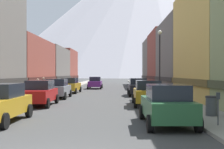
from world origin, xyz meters
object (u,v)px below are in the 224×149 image
Objects in this scene: car_right_2 at (138,87)px; trash_bin_right at (211,106)px; car_right_1 at (148,93)px; parking_meter_near at (218,104)px; streetlamp_right at (160,54)px; potted_plant_0 at (7,93)px; car_left_2 at (58,88)px; car_left_3 at (70,85)px; car_driving_0 at (95,83)px; car_right_0 at (167,105)px; pedestrian_0 at (38,87)px; car_left_1 at (39,93)px; pedestrian_1 at (43,86)px.

car_right_2 is 15.60m from trash_bin_right.
parking_meter_near is at bearing -77.28° from car_right_1.
streetlamp_right is at bearing 72.28° from car_right_1.
potted_plant_0 is (-12.75, 10.81, -0.28)m from parking_meter_near.
parking_meter_near is 1.36× the size of trash_bin_right.
car_left_2 is 0.99× the size of car_left_3.
car_driving_0 is 30.23m from trash_bin_right.
parking_meter_near is (1.95, -0.78, 0.11)m from car_right_0.
car_driving_0 is 32.72m from parking_meter_near.
car_driving_0 is 2.71× the size of pedestrian_0.
car_right_2 is at bearing 23.48° from car_left_2.
pedestrian_0 is at bearing -116.48° from car_left_3.
car_right_0 is 19.17m from pedestrian_0.
car_left_1 is 13.51m from car_left_3.
trash_bin_right is at bearing -66.75° from car_right_1.
trash_bin_right is at bearing -48.81° from pedestrian_0.
car_left_1 is 4.42× the size of potted_plant_0.
car_left_2 is 7.22m from car_left_3.
car_right_1 is 4.41× the size of potted_plant_0.
car_right_0 is at bearing -96.95° from streetlamp_right.
car_right_0 is 4.39× the size of potted_plant_0.
car_driving_0 is 15.49m from pedestrian_0.
car_left_3 and car_right_0 have the same top height.
trash_bin_right is (2.55, -15.39, -0.26)m from car_right_2.
pedestrian_1 is at bearing 133.33° from car_right_1.
car_left_2 is at bearing -43.29° from pedestrian_0.
car_left_1 is 8.94m from pedestrian_0.
pedestrian_0 is at bearing 131.19° from trash_bin_right.
car_driving_0 is 3.31× the size of parking_meter_near.
car_left_2 is at bearing 89.98° from car_left_1.
car_left_1 is 1.00× the size of car_left_3.
car_driving_0 is (2.20, 17.08, 0.00)m from car_left_2.
car_right_0 is 4.50× the size of trash_bin_right.
pedestrian_1 is at bearing 153.45° from streetlamp_right.
car_left_2 is 9.74m from streetlamp_right.
trash_bin_right is at bearing -49.98° from car_left_2.
car_right_1 is 2.57× the size of pedestrian_1.
car_right_1 is 0.76× the size of streetlamp_right.
potted_plant_0 is 0.62× the size of pedestrian_0.
car_left_2 and car_right_2 have the same top height.
car_driving_0 is 19.89m from streetlamp_right.
car_right_0 is 2.72× the size of pedestrian_0.
potted_plant_0 is at bearing -104.38° from car_driving_0.
car_left_1 reaches higher than pedestrian_0.
streetlamp_right is at bearing -8.05° from car_left_2.
car_left_1 reaches higher than trash_bin_right.
car_left_2 is at bearing 118.47° from car_right_0.
car_left_2 is 4.52× the size of trash_bin_right.
parking_meter_near is at bearing -40.30° from potted_plant_0.
pedestrian_1 reaches higher than car_right_2.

